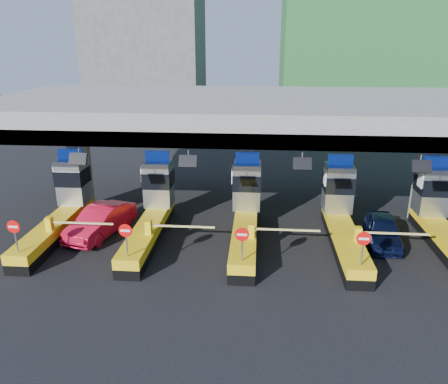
{
  "coord_description": "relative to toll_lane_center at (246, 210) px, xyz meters",
  "views": [
    {
      "loc": [
        0.6,
        -21.31,
        9.96
      ],
      "look_at": [
        -1.14,
        0.0,
        2.5
      ],
      "focal_mm": 35.0,
      "sensor_mm": 36.0,
      "label": 1
    }
  ],
  "objects": [
    {
      "name": "ground",
      "position": [
        -0.0,
        -0.28,
        -1.4
      ],
      "size": [
        120.0,
        120.0,
        0.0
      ],
      "primitive_type": "plane",
      "color": "black",
      "rests_on": "ground"
    },
    {
      "name": "toll_canopy",
      "position": [
        -0.0,
        2.59,
        4.74
      ],
      "size": [
        28.0,
        12.09,
        7.0
      ],
      "color": "slate",
      "rests_on": "ground"
    },
    {
      "name": "toll_lane_far_left",
      "position": [
        -10.0,
        0.0,
        0.0
      ],
      "size": [
        4.43,
        8.0,
        4.16
      ],
      "color": "black",
      "rests_on": "ground"
    },
    {
      "name": "toll_lane_left",
      "position": [
        -5.0,
        0.0,
        0.0
      ],
      "size": [
        4.43,
        8.0,
        4.16
      ],
      "color": "black",
      "rests_on": "ground"
    },
    {
      "name": "toll_lane_center",
      "position": [
        0.0,
        0.0,
        0.0
      ],
      "size": [
        4.43,
        8.0,
        4.16
      ],
      "color": "black",
      "rests_on": "ground"
    },
    {
      "name": "toll_lane_right",
      "position": [
        5.0,
        0.0,
        0.0
      ],
      "size": [
        4.43,
        8.0,
        4.16
      ],
      "color": "black",
      "rests_on": "ground"
    },
    {
      "name": "toll_lane_far_right",
      "position": [
        10.0,
        0.0,
        0.0
      ],
      "size": [
        4.43,
        8.0,
        4.16
      ],
      "color": "black",
      "rests_on": "ground"
    },
    {
      "name": "bg_building_scaffold",
      "position": [
        12.0,
        31.72,
        12.6
      ],
      "size": [
        18.0,
        12.0,
        28.0
      ],
      "primitive_type": "cube",
      "color": "#1E5926",
      "rests_on": "ground"
    },
    {
      "name": "bg_building_concrete",
      "position": [
        -14.0,
        35.72,
        7.6
      ],
      "size": [
        14.0,
        10.0,
        18.0
      ],
      "primitive_type": "cube",
      "color": "#4C4C49",
      "rests_on": "ground"
    },
    {
      "name": "van",
      "position": [
        7.08,
        -0.49,
        -0.69
      ],
      "size": [
        2.18,
        4.34,
        1.42
      ],
      "primitive_type": "imported",
      "rotation": [
        0.0,
        0.0,
        -0.13
      ],
      "color": "black",
      "rests_on": "ground"
    },
    {
      "name": "red_car",
      "position": [
        -7.76,
        -0.63,
        -0.62
      ],
      "size": [
        2.83,
        5.0,
        1.56
      ],
      "primitive_type": "imported",
      "rotation": [
        0.0,
        0.0,
        -0.26
      ],
      "color": "red",
      "rests_on": "ground"
    }
  ]
}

